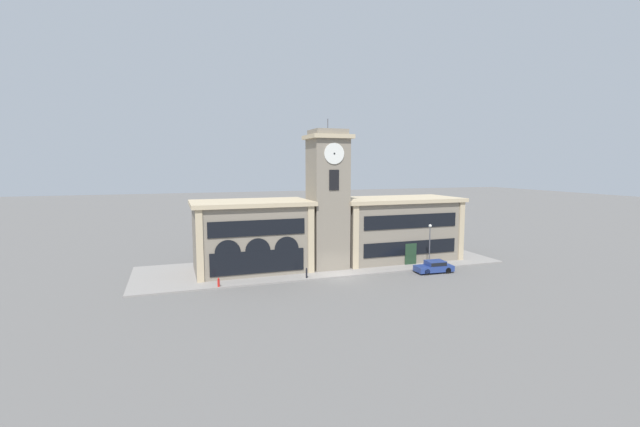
{
  "coord_description": "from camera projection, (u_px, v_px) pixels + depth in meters",
  "views": [
    {
      "loc": [
        -16.76,
        -40.95,
        11.84
      ],
      "look_at": [
        -1.61,
        2.5,
        6.63
      ],
      "focal_mm": 24.0,
      "sensor_mm": 36.0,
      "label": 1
    }
  ],
  "objects": [
    {
      "name": "ground_plane",
      "position": [
        342.0,
        278.0,
        45.23
      ],
      "size": [
        300.0,
        300.0,
        0.0
      ],
      "primitive_type": "plane",
      "color": "#605E5B"
    },
    {
      "name": "sidewalk_kerb",
      "position": [
        323.0,
        265.0,
        50.75
      ],
      "size": [
        42.42,
        11.78,
        0.15
      ],
      "color": "gray",
      "rests_on": "ground_plane"
    },
    {
      "name": "clock_tower",
      "position": [
        328.0,
        200.0,
        48.55
      ],
      "size": [
        4.69,
        4.69,
        16.98
      ],
      "color": "gray",
      "rests_on": "ground_plane"
    },
    {
      "name": "town_hall_left_wing",
      "position": [
        251.0,
        236.0,
        47.74
      ],
      "size": [
        13.06,
        7.98,
        7.92
      ],
      "color": "gray",
      "rests_on": "ground_plane"
    },
    {
      "name": "town_hall_right_wing",
      "position": [
        396.0,
        228.0,
        53.72
      ],
      "size": [
        15.62,
        7.98,
        7.81
      ],
      "color": "gray",
      "rests_on": "ground_plane"
    },
    {
      "name": "parked_car_near",
      "position": [
        434.0,
        266.0,
        47.29
      ],
      "size": [
        4.27,
        1.98,
        1.32
      ],
      "rotation": [
        0.0,
        0.0,
        3.09
      ],
      "color": "navy",
      "rests_on": "ground_plane"
    },
    {
      "name": "street_lamp",
      "position": [
        430.0,
        239.0,
        48.82
      ],
      "size": [
        0.36,
        0.36,
        5.0
      ],
      "color": "#4C4C51",
      "rests_on": "sidewalk_kerb"
    },
    {
      "name": "bollard",
      "position": [
        307.0,
        273.0,
        44.48
      ],
      "size": [
        0.18,
        0.18,
        1.06
      ],
      "color": "black",
      "rests_on": "sidewalk_kerb"
    },
    {
      "name": "fire_hydrant",
      "position": [
        219.0,
        282.0,
        41.29
      ],
      "size": [
        0.22,
        0.22,
        0.87
      ],
      "color": "red",
      "rests_on": "sidewalk_kerb"
    }
  ]
}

